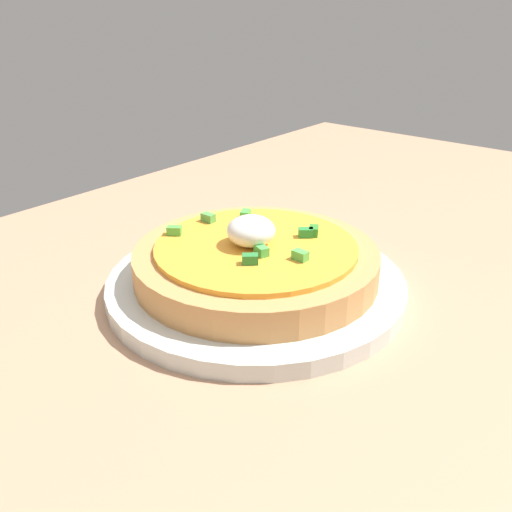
% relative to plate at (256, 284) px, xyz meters
% --- Properties ---
extents(dining_table, '(1.23, 0.86, 0.03)m').
position_rel_plate_xyz_m(dining_table, '(-0.04, 0.07, -0.02)').
color(dining_table, tan).
rests_on(dining_table, ground).
extents(plate, '(0.26, 0.26, 0.02)m').
position_rel_plate_xyz_m(plate, '(0.00, 0.00, 0.00)').
color(plate, silver).
rests_on(plate, dining_table).
extents(pizza, '(0.21, 0.21, 0.06)m').
position_rel_plate_xyz_m(pizza, '(0.00, -0.00, 0.02)').
color(pizza, tan).
rests_on(pizza, plate).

